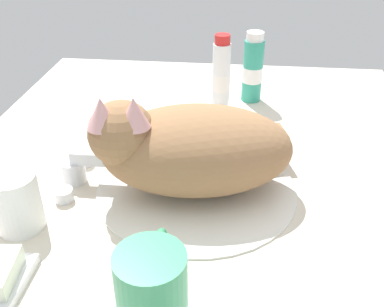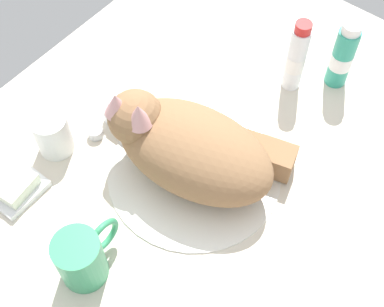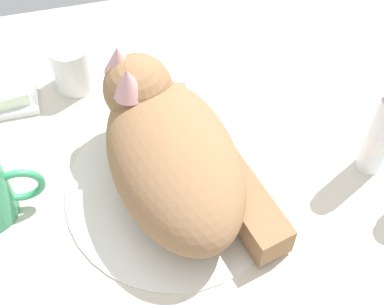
{
  "view_description": "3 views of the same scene",
  "coord_description": "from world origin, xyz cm",
  "px_view_note": "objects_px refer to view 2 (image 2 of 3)",
  "views": [
    {
      "loc": [
        -54.01,
        -5.04,
        39.46
      ],
      "look_at": [
        0.25,
        0.72,
        6.08
      ],
      "focal_mm": 41.16,
      "sensor_mm": 36.0,
      "label": 1
    },
    {
      "loc": [
        -38.0,
        -29.62,
        79.7
      ],
      "look_at": [
        0.49,
        0.9,
        4.75
      ],
      "focal_mm": 50.08,
      "sensor_mm": 36.0,
      "label": 2
    },
    {
      "loc": [
        -7.08,
        -40.99,
        66.95
      ],
      "look_at": [
        2.96,
        2.43,
        4.32
      ],
      "focal_mm": 53.55,
      "sensor_mm": 36.0,
      "label": 3
    }
  ],
  "objects_px": {
    "faucet": "(117,114)",
    "toothpaste_bottle": "(296,58)",
    "cat": "(188,146)",
    "mouthwash_bottle": "(343,56)",
    "soap_bar": "(16,186)",
    "coffee_mug": "(82,258)",
    "rinse_cup": "(53,134)"
  },
  "relations": [
    {
      "from": "cat",
      "to": "mouthwash_bottle",
      "type": "bearing_deg",
      "value": -16.08
    },
    {
      "from": "coffee_mug",
      "to": "rinse_cup",
      "type": "xyz_separation_m",
      "value": [
        0.13,
        0.2,
        -0.01
      ]
    },
    {
      "from": "coffee_mug",
      "to": "toothpaste_bottle",
      "type": "bearing_deg",
      "value": -4.7
    },
    {
      "from": "cat",
      "to": "faucet",
      "type": "bearing_deg",
      "value": 90.17
    },
    {
      "from": "toothpaste_bottle",
      "to": "mouthwash_bottle",
      "type": "relative_size",
      "value": 1.07
    },
    {
      "from": "coffee_mug",
      "to": "mouthwash_bottle",
      "type": "height_order",
      "value": "mouthwash_bottle"
    },
    {
      "from": "faucet",
      "to": "coffee_mug",
      "type": "distance_m",
      "value": 0.29
    },
    {
      "from": "faucet",
      "to": "soap_bar",
      "type": "relative_size",
      "value": 1.91
    },
    {
      "from": "faucet",
      "to": "rinse_cup",
      "type": "xyz_separation_m",
      "value": [
        -0.11,
        0.05,
        0.02
      ]
    },
    {
      "from": "cat",
      "to": "mouthwash_bottle",
      "type": "xyz_separation_m",
      "value": [
        0.34,
        -0.1,
        -0.0
      ]
    },
    {
      "from": "faucet",
      "to": "toothpaste_bottle",
      "type": "xyz_separation_m",
      "value": [
        0.27,
        -0.2,
        0.05
      ]
    },
    {
      "from": "rinse_cup",
      "to": "mouthwash_bottle",
      "type": "bearing_deg",
      "value": -34.76
    },
    {
      "from": "faucet",
      "to": "rinse_cup",
      "type": "bearing_deg",
      "value": 156.84
    },
    {
      "from": "toothpaste_bottle",
      "to": "soap_bar",
      "type": "bearing_deg",
      "value": 154.88
    },
    {
      "from": "soap_bar",
      "to": "mouthwash_bottle",
      "type": "xyz_separation_m",
      "value": [
        0.55,
        -0.29,
        0.04
      ]
    },
    {
      "from": "coffee_mug",
      "to": "mouthwash_bottle",
      "type": "distance_m",
      "value": 0.59
    },
    {
      "from": "rinse_cup",
      "to": "mouthwash_bottle",
      "type": "relative_size",
      "value": 0.56
    },
    {
      "from": "soap_bar",
      "to": "toothpaste_bottle",
      "type": "height_order",
      "value": "toothpaste_bottle"
    },
    {
      "from": "coffee_mug",
      "to": "soap_bar",
      "type": "relative_size",
      "value": 1.78
    },
    {
      "from": "faucet",
      "to": "mouthwash_bottle",
      "type": "relative_size",
      "value": 0.85
    },
    {
      "from": "coffee_mug",
      "to": "cat",
      "type": "bearing_deg",
      "value": -1.96
    },
    {
      "from": "toothpaste_bottle",
      "to": "mouthwash_bottle",
      "type": "xyz_separation_m",
      "value": [
        0.06,
        -0.06,
        -0.01
      ]
    },
    {
      "from": "coffee_mug",
      "to": "rinse_cup",
      "type": "relative_size",
      "value": 1.43
    },
    {
      "from": "toothpaste_bottle",
      "to": "rinse_cup",
      "type": "bearing_deg",
      "value": 147.26
    },
    {
      "from": "cat",
      "to": "rinse_cup",
      "type": "bearing_deg",
      "value": 117.41
    },
    {
      "from": "soap_bar",
      "to": "mouthwash_bottle",
      "type": "bearing_deg",
      "value": -27.91
    },
    {
      "from": "mouthwash_bottle",
      "to": "cat",
      "type": "bearing_deg",
      "value": 163.92
    },
    {
      "from": "cat",
      "to": "mouthwash_bottle",
      "type": "relative_size",
      "value": 2.07
    },
    {
      "from": "soap_bar",
      "to": "toothpaste_bottle",
      "type": "xyz_separation_m",
      "value": [
        0.49,
        -0.23,
        0.05
      ]
    },
    {
      "from": "rinse_cup",
      "to": "toothpaste_bottle",
      "type": "height_order",
      "value": "toothpaste_bottle"
    },
    {
      "from": "cat",
      "to": "coffee_mug",
      "type": "relative_size",
      "value": 2.59
    },
    {
      "from": "cat",
      "to": "toothpaste_bottle",
      "type": "distance_m",
      "value": 0.28
    }
  ]
}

